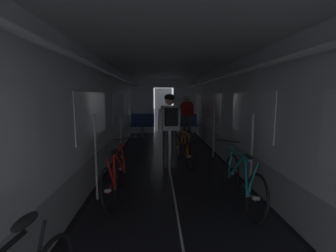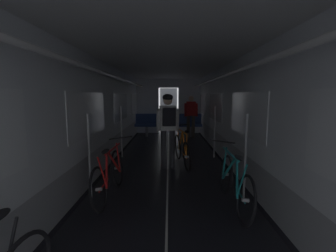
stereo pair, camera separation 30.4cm
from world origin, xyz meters
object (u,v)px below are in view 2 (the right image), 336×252
at_px(bicycle_orange_in_aisle, 182,149).
at_px(bicycle_teal, 234,182).
at_px(bench_seat_far_left, 147,123).
at_px(bicycle_red, 109,175).
at_px(bench_seat_far_right, 190,123).
at_px(person_standing_near_bench, 191,114).
at_px(person_cyclist_aisle, 168,123).

bearing_deg(bicycle_orange_in_aisle, bicycle_teal, -72.93).
height_order(bench_seat_far_left, bicycle_teal, same).
bearing_deg(bicycle_red, bicycle_teal, -9.84).
relative_size(bench_seat_far_right, person_standing_near_bench, 0.58).
xyz_separation_m(person_cyclist_aisle, bicycle_orange_in_aisle, (0.34, 0.27, -0.69)).
distance_m(bicycle_red, bicycle_orange_in_aisle, 2.26).
bearing_deg(person_standing_near_bench, bicycle_orange_in_aisle, -98.50).
bearing_deg(bicycle_orange_in_aisle, person_standing_near_bench, 81.50).
bearing_deg(bench_seat_far_left, bicycle_red, -90.62).
distance_m(bicycle_red, person_standing_near_bench, 5.89).
bearing_deg(person_cyclist_aisle, bicycle_red, -121.71).
xyz_separation_m(bicycle_teal, bicycle_red, (-1.98, 0.34, -0.00)).
xyz_separation_m(bench_seat_far_left, person_cyclist_aisle, (0.91, -4.36, 0.50)).
bearing_deg(bicycle_teal, bicycle_orange_in_aisle, 107.07).
bearing_deg(bicycle_teal, person_cyclist_aisle, 117.79).
relative_size(bench_seat_far_right, bicycle_red, 0.58).
height_order(bicycle_red, bicycle_orange_in_aisle, bicycle_red).
distance_m(person_cyclist_aisle, person_standing_near_bench, 4.08).
relative_size(bicycle_red, person_cyclist_aisle, 0.98).
bearing_deg(bench_seat_far_right, bicycle_orange_in_aisle, -97.69).
xyz_separation_m(bench_seat_far_right, bicycle_orange_in_aisle, (-0.55, -4.09, -0.18)).
height_order(bench_seat_far_left, person_cyclist_aisle, person_cyclist_aisle).
bearing_deg(bicycle_teal, bench_seat_far_left, 107.00).
height_order(bench_seat_far_left, bicycle_orange_in_aisle, bench_seat_far_left).
distance_m(bicycle_teal, person_standing_near_bench, 5.93).
xyz_separation_m(bench_seat_far_right, person_cyclist_aisle, (-0.89, -4.36, 0.50)).
relative_size(bicycle_teal, person_cyclist_aisle, 0.98).
bearing_deg(bench_seat_far_right, bicycle_red, -107.44).
distance_m(bench_seat_far_left, person_cyclist_aisle, 4.48).
bearing_deg(person_cyclist_aisle, bench_seat_far_left, 101.77).
relative_size(bicycle_teal, person_standing_near_bench, 1.00).
xyz_separation_m(bench_seat_far_right, bicycle_red, (-1.86, -5.93, -0.19)).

